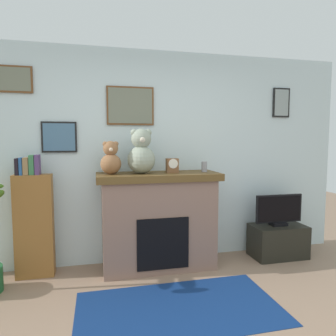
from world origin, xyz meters
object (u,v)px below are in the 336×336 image
(fireplace, at_px, (158,220))
(television, at_px, (279,210))
(candle_jar, at_px, (204,167))
(teddy_bear_tan, at_px, (141,153))
(teddy_bear_cream, at_px, (111,159))
(mantel_clock, at_px, (172,166))
(bookshelf, at_px, (34,222))
(tv_stand, at_px, (278,241))

(fireplace, distance_m, television, 1.57)
(candle_jar, distance_m, teddy_bear_tan, 0.78)
(teddy_bear_cream, relative_size, teddy_bear_tan, 0.73)
(mantel_clock, height_order, teddy_bear_tan, teddy_bear_tan)
(television, height_order, mantel_clock, mantel_clock)
(teddy_bear_tan, bearing_deg, bookshelf, 176.11)
(candle_jar, relative_size, mantel_clock, 0.74)
(fireplace, bearing_deg, teddy_bear_cream, -178.08)
(mantel_clock, distance_m, teddy_bear_cream, 0.71)
(fireplace, height_order, teddy_bear_tan, teddy_bear_tan)
(teddy_bear_cream, xyz_separation_m, teddy_bear_tan, (0.34, -0.00, 0.06))
(television, xyz_separation_m, teddy_bear_tan, (-1.77, 0.02, 0.75))
(bookshelf, bearing_deg, teddy_bear_tan, -3.89)
(fireplace, distance_m, mantel_clock, 0.66)
(tv_stand, bearing_deg, fireplace, 178.62)
(tv_stand, xyz_separation_m, television, (0.00, -0.00, 0.40))
(fireplace, relative_size, tv_stand, 2.06)
(mantel_clock, bearing_deg, tv_stand, -0.76)
(fireplace, relative_size, teddy_bear_cream, 3.81)
(tv_stand, distance_m, mantel_clock, 1.73)
(television, distance_m, mantel_clock, 1.54)
(bookshelf, relative_size, teddy_bear_tan, 2.64)
(fireplace, xyz_separation_m, tv_stand, (1.57, -0.04, -0.36))
(bookshelf, relative_size, tv_stand, 1.97)
(bookshelf, xyz_separation_m, tv_stand, (2.96, -0.10, -0.41))
(bookshelf, height_order, teddy_bear_cream, teddy_bear_cream)
(teddy_bear_tan, bearing_deg, fireplace, 5.25)
(tv_stand, xyz_separation_m, teddy_bear_tan, (-1.77, 0.02, 1.15))
(tv_stand, height_order, candle_jar, candle_jar)
(fireplace, bearing_deg, tv_stand, -1.38)
(candle_jar, relative_size, teddy_bear_cream, 0.34)
(teddy_bear_cream, bearing_deg, fireplace, 1.92)
(bookshelf, bearing_deg, tv_stand, -1.94)
(mantel_clock, height_order, teddy_bear_cream, teddy_bear_cream)
(tv_stand, bearing_deg, bookshelf, 178.06)
(teddy_bear_cream, bearing_deg, tv_stand, -0.54)
(tv_stand, bearing_deg, candle_jar, 178.85)
(fireplace, bearing_deg, mantel_clock, -6.77)
(fireplace, distance_m, tv_stand, 1.62)
(fireplace, distance_m, teddy_bear_cream, 0.91)
(tv_stand, xyz_separation_m, candle_jar, (-1.01, 0.02, 0.99))
(tv_stand, relative_size, television, 1.07)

